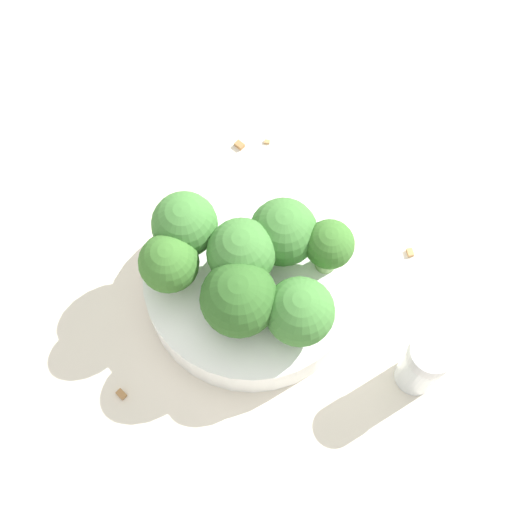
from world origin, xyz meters
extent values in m
plane|color=beige|center=(0.00, 0.00, 0.00)|extent=(3.00, 3.00, 0.00)
cylinder|color=white|center=(0.00, 0.00, 0.02)|extent=(0.17, 0.17, 0.04)
cylinder|color=#8EB770|center=(0.01, 0.00, 0.05)|extent=(0.01, 0.01, 0.03)
sphere|color=#3D7533|center=(0.01, 0.00, 0.08)|extent=(0.05, 0.05, 0.05)
cylinder|color=#8EB770|center=(-0.02, -0.02, 0.05)|extent=(0.02, 0.02, 0.02)
sphere|color=#3D7533|center=(-0.02, -0.02, 0.07)|extent=(0.05, 0.05, 0.05)
cylinder|color=#84AD66|center=(-0.06, -0.01, 0.05)|extent=(0.02, 0.02, 0.03)
sphere|color=#386B28|center=(-0.06, -0.01, 0.07)|extent=(0.04, 0.04, 0.04)
cylinder|color=#84AD66|center=(0.06, 0.01, 0.05)|extent=(0.02, 0.02, 0.03)
sphere|color=#386B28|center=(0.06, 0.01, 0.07)|extent=(0.05, 0.05, 0.05)
cylinder|color=#84AD66|center=(0.01, 0.04, 0.05)|extent=(0.01, 0.01, 0.03)
sphere|color=#2D5B23|center=(0.01, 0.04, 0.07)|extent=(0.06, 0.06, 0.06)
cylinder|color=#84AD66|center=(0.05, -0.02, 0.05)|extent=(0.02, 0.02, 0.03)
sphere|color=#3D7533|center=(0.05, -0.02, 0.08)|extent=(0.05, 0.05, 0.05)
cylinder|color=#7A9E5B|center=(-0.03, 0.04, 0.05)|extent=(0.02, 0.02, 0.02)
sphere|color=#3D7533|center=(-0.03, 0.04, 0.07)|extent=(0.05, 0.05, 0.05)
cylinder|color=silver|center=(-0.13, 0.08, 0.03)|extent=(0.03, 0.03, 0.05)
cylinder|color=#B7B7BC|center=(-0.13, 0.08, 0.06)|extent=(0.03, 0.03, 0.02)
cube|color=olive|center=(0.01, -0.14, 0.00)|extent=(0.01, 0.01, 0.01)
cube|color=#AD7F4C|center=(-0.14, -0.03, 0.00)|extent=(0.01, 0.01, 0.01)
cube|color=olive|center=(0.10, 0.09, 0.00)|extent=(0.01, 0.01, 0.01)
cube|color=#AD7F4C|center=(-0.02, -0.15, 0.00)|extent=(0.01, 0.00, 0.01)
camera|label=1|loc=(0.00, 0.22, 0.56)|focal=50.00mm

